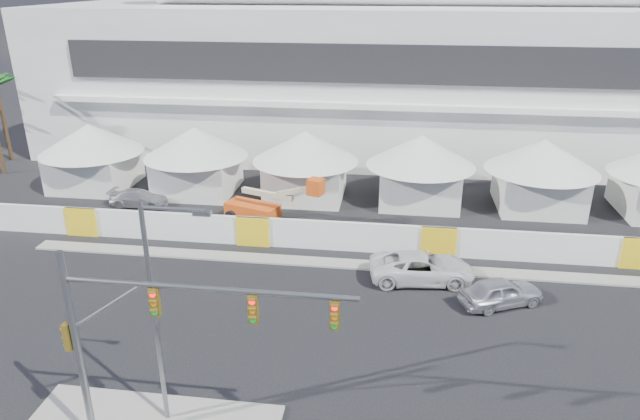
# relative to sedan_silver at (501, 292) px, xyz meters

# --- Properties ---
(ground) EXTENTS (160.00, 160.00, 0.00)m
(ground) POSITION_rel_sedan_silver_xyz_m (-9.05, -9.00, -0.77)
(ground) COLOR black
(ground) RESTS_ON ground
(stadium) EXTENTS (80.00, 24.80, 21.98)m
(stadium) POSITION_rel_sedan_silver_xyz_m (-0.34, 32.50, 8.68)
(stadium) COLOR silver
(stadium) RESTS_ON ground
(tent_row) EXTENTS (53.40, 8.40, 5.40)m
(tent_row) POSITION_rel_sedan_silver_xyz_m (-8.55, 15.00, 2.38)
(tent_row) COLOR silver
(tent_row) RESTS_ON ground
(hoarding_fence) EXTENTS (70.00, 0.25, 2.00)m
(hoarding_fence) POSITION_rel_sedan_silver_xyz_m (-3.05, 5.50, 0.23)
(hoarding_fence) COLOR white
(hoarding_fence) RESTS_ON ground
(sedan_silver) EXTENTS (3.53, 4.89, 1.55)m
(sedan_silver) POSITION_rel_sedan_silver_xyz_m (0.00, 0.00, 0.00)
(sedan_silver) COLOR silver
(sedan_silver) RESTS_ON ground
(pickup_curb) EXTENTS (3.45, 6.33, 1.68)m
(pickup_curb) POSITION_rel_sedan_silver_xyz_m (-4.17, 2.14, 0.07)
(pickup_curb) COLOR silver
(pickup_curb) RESTS_ON ground
(lot_car_c) EXTENTS (1.85, 4.50, 1.30)m
(lot_car_c) POSITION_rel_sedan_silver_xyz_m (-25.53, 11.11, -0.12)
(lot_car_c) COLOR silver
(lot_car_c) RESTS_ON ground
(traffic_mast) EXTENTS (10.30, 0.78, 8.02)m
(traffic_mast) POSITION_rel_sedan_silver_xyz_m (-14.81, -12.33, 3.80)
(traffic_mast) COLOR slate
(traffic_mast) RESTS_ON median_island
(streetlight_median) EXTENTS (2.57, 0.26, 9.30)m
(streetlight_median) POSITION_rel_sedan_silver_xyz_m (-14.35, -10.77, 4.72)
(streetlight_median) COLOR slate
(streetlight_median) RESTS_ON median_island
(boom_lift) EXTENTS (7.97, 2.93, 3.91)m
(boom_lift) POSITION_rel_sedan_silver_xyz_m (-15.43, 9.80, 0.28)
(boom_lift) COLOR #E05015
(boom_lift) RESTS_ON ground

